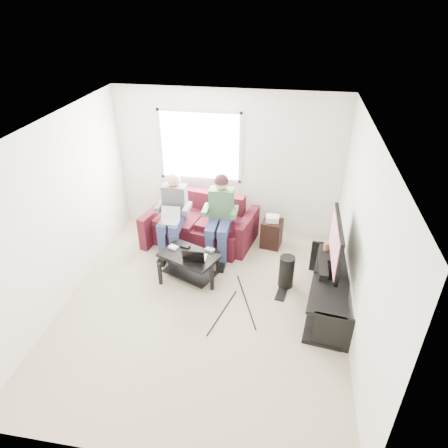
# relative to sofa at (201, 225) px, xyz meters

# --- Properties ---
(floor) EXTENTS (4.50, 4.50, 0.00)m
(floor) POSITION_rel_sofa_xyz_m (0.40, -1.68, -0.32)
(floor) COLOR #BEB394
(floor) RESTS_ON ground
(ceiling) EXTENTS (4.50, 4.50, 0.00)m
(ceiling) POSITION_rel_sofa_xyz_m (0.40, -1.68, 2.28)
(ceiling) COLOR white
(ceiling) RESTS_ON wall_back
(wall_back) EXTENTS (4.50, 0.00, 4.50)m
(wall_back) POSITION_rel_sofa_xyz_m (0.40, 0.57, 0.98)
(wall_back) COLOR white
(wall_back) RESTS_ON floor
(wall_front) EXTENTS (4.50, 0.00, 4.50)m
(wall_front) POSITION_rel_sofa_xyz_m (0.40, -3.93, 0.98)
(wall_front) COLOR white
(wall_front) RESTS_ON floor
(wall_left) EXTENTS (0.00, 4.50, 4.50)m
(wall_left) POSITION_rel_sofa_xyz_m (-1.60, -1.68, 0.98)
(wall_left) COLOR white
(wall_left) RESTS_ON floor
(wall_right) EXTENTS (0.00, 4.50, 4.50)m
(wall_right) POSITION_rel_sofa_xyz_m (2.40, -1.68, 0.98)
(wall_right) COLOR white
(wall_right) RESTS_ON floor
(window) EXTENTS (1.48, 0.04, 1.28)m
(window) POSITION_rel_sofa_xyz_m (-0.10, 0.55, 1.28)
(window) COLOR white
(window) RESTS_ON wall_back
(sofa) EXTENTS (2.02, 1.17, 0.86)m
(sofa) POSITION_rel_sofa_xyz_m (0.00, 0.00, 0.00)
(sofa) COLOR #4A121D
(sofa) RESTS_ON floor
(person_left) EXTENTS (0.40, 0.70, 1.36)m
(person_left) POSITION_rel_sofa_xyz_m (-0.40, -0.33, 0.43)
(person_left) COLOR navy
(person_left) RESTS_ON sofa
(person_right) EXTENTS (0.40, 0.71, 1.40)m
(person_right) POSITION_rel_sofa_xyz_m (0.40, -0.31, 0.49)
(person_right) COLOR navy
(person_right) RESTS_ON sofa
(laptop_silver) EXTENTS (0.39, 0.36, 0.24)m
(laptop_silver) POSITION_rel_sofa_xyz_m (-0.40, -0.53, 0.41)
(laptop_silver) COLOR silver
(laptop_silver) RESTS_ON person_left
(coffee_table) EXTENTS (1.02, 0.84, 0.44)m
(coffee_table) POSITION_rel_sofa_xyz_m (0.05, -1.07, 0.00)
(coffee_table) COLOR black
(coffee_table) RESTS_ON floor
(laptop_black) EXTENTS (0.40, 0.33, 0.24)m
(laptop_black) POSITION_rel_sofa_xyz_m (0.17, -1.15, 0.24)
(laptop_black) COLOR black
(laptop_black) RESTS_ON coffee_table
(controller_a) EXTENTS (0.16, 0.14, 0.04)m
(controller_a) POSITION_rel_sofa_xyz_m (-0.23, -0.95, 0.14)
(controller_a) COLOR silver
(controller_a) RESTS_ON coffee_table
(controller_b) EXTENTS (0.16, 0.13, 0.04)m
(controller_b) POSITION_rel_sofa_xyz_m (-0.05, -0.89, 0.14)
(controller_b) COLOR black
(controller_b) RESTS_ON coffee_table
(controller_c) EXTENTS (0.16, 0.13, 0.04)m
(controller_c) POSITION_rel_sofa_xyz_m (0.35, -0.92, 0.14)
(controller_c) COLOR gray
(controller_c) RESTS_ON coffee_table
(tv_stand) EXTENTS (0.72, 1.72, 0.55)m
(tv_stand) POSITION_rel_sofa_xyz_m (2.17, -1.39, -0.07)
(tv_stand) COLOR black
(tv_stand) RESTS_ON floor
(tv) EXTENTS (0.12, 1.10, 0.81)m
(tv) POSITION_rel_sofa_xyz_m (2.17, -1.29, 0.69)
(tv) COLOR black
(tv) RESTS_ON tv_stand
(soundbar) EXTENTS (0.12, 0.50, 0.10)m
(soundbar) POSITION_rel_sofa_xyz_m (2.05, -1.29, 0.28)
(soundbar) COLOR black
(soundbar) RESTS_ON tv_stand
(drink_cup) EXTENTS (0.08, 0.08, 0.12)m
(drink_cup) POSITION_rel_sofa_xyz_m (2.12, -0.76, 0.29)
(drink_cup) COLOR #9B6C42
(drink_cup) RESTS_ON tv_stand
(console_white) EXTENTS (0.30, 0.22, 0.06)m
(console_white) POSITION_rel_sofa_xyz_m (2.17, -1.79, 0.00)
(console_white) COLOR silver
(console_white) RESTS_ON tv_stand
(console_grey) EXTENTS (0.34, 0.26, 0.08)m
(console_grey) POSITION_rel_sofa_xyz_m (2.17, -1.09, 0.01)
(console_grey) COLOR gray
(console_grey) RESTS_ON tv_stand
(console_black) EXTENTS (0.38, 0.30, 0.07)m
(console_black) POSITION_rel_sofa_xyz_m (2.17, -1.44, 0.01)
(console_black) COLOR black
(console_black) RESTS_ON tv_stand
(subwoofer) EXTENTS (0.23, 0.23, 0.52)m
(subwoofer) POSITION_rel_sofa_xyz_m (1.56, -1.02, -0.06)
(subwoofer) COLOR black
(subwoofer) RESTS_ON floor
(keyboard_floor) EXTENTS (0.21, 0.44, 0.02)m
(keyboard_floor) POSITION_rel_sofa_xyz_m (1.52, -1.20, -0.31)
(keyboard_floor) COLOR black
(keyboard_floor) RESTS_ON floor
(end_table) EXTENTS (0.34, 0.34, 0.60)m
(end_table) POSITION_rel_sofa_xyz_m (1.26, 0.06, -0.05)
(end_table) COLOR black
(end_table) RESTS_ON floor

